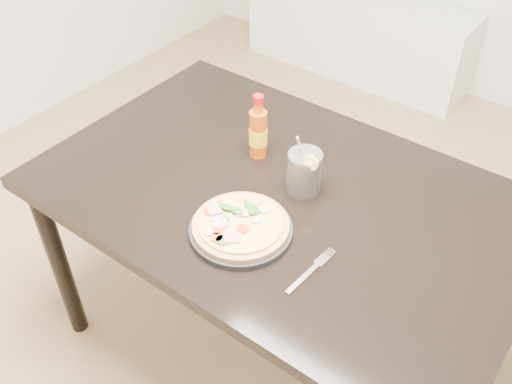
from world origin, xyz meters
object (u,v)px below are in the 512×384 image
Objects in this scene: plate at (241,230)px; fork at (312,269)px; media_console at (356,34)px; cola_cup at (304,173)px; hot_sauce_bottle at (258,132)px; pizza at (240,224)px; dining_table at (280,212)px.

plate is 1.46× the size of fork.
media_console is (-0.80, 2.16, -0.51)m from plate.
cola_cup is 0.99× the size of fork.
plate is 0.25m from cola_cup.
hot_sauce_bottle is 0.50m from fork.
pizza reaches higher than plate.
dining_table is 2.15m from media_console.
fork is at bearing -37.24° from hot_sauce_bottle.
dining_table is 1.00× the size of media_console.
hot_sauce_bottle reaches higher than fork.
hot_sauce_bottle reaches higher than dining_table.
cola_cup reaches higher than plate.
hot_sauce_bottle is 1.12× the size of fork.
pizza is 1.36× the size of fork.
media_console is (-0.63, 1.86, -0.58)m from hot_sauce_bottle.
dining_table is 7.50× the size of cola_cup.
plate is at bearing -69.70° from media_console.
fork is at bearing 0.31° from plate.
fork is (0.22, 0.00, -0.01)m from plate.
hot_sauce_bottle reaches higher than cola_cup.
fork is 0.13× the size of media_console.
cola_cup reaches higher than pizza.
cola_cup is (0.05, 0.04, 0.14)m from dining_table.
pizza is at bearing -174.09° from plate.
media_console is at bearing 110.30° from plate.
dining_table is 0.16m from cola_cup.
pizza reaches higher than media_console.
dining_table is at bearing -136.29° from cola_cup.
hot_sauce_bottle is at bearing 147.83° from dining_table.
cola_cup is 0.13× the size of media_console.
plate reaches higher than dining_table.
pizza reaches higher than dining_table.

